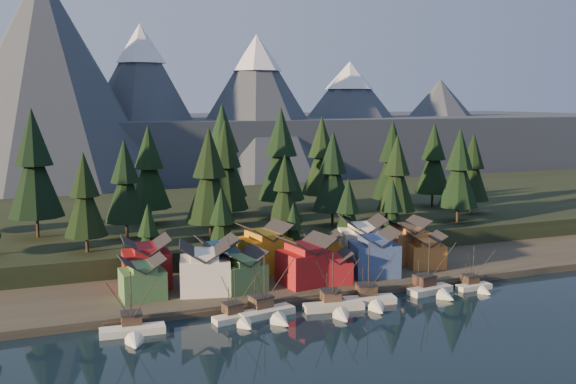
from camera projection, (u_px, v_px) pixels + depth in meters
name	position (u px, v px, depth m)	size (l,w,h in m)	color
ground	(352.00, 328.00, 110.20)	(500.00, 500.00, 0.00)	black
shore_strip	(273.00, 267.00, 147.02)	(400.00, 50.00, 1.50)	#343026
hillside	(217.00, 220.00, 192.84)	(420.00, 100.00, 6.00)	black
dock	(314.00, 297.00, 125.36)	(80.00, 4.00, 1.00)	#443B30
mountain_ridge	(140.00, 127.00, 302.12)	(560.00, 190.00, 90.00)	#48505D
boat_0	(133.00, 324.00, 105.78)	(11.20, 12.09, 11.74)	white
boat_1	(238.00, 311.00, 112.51)	(8.90, 9.46, 10.85)	beige
boat_2	(270.00, 305.00, 114.75)	(11.19, 11.79, 12.67)	beige
boat_3	(336.00, 300.00, 118.13)	(11.86, 12.66, 12.10)	beige
boat_4	(371.00, 293.00, 121.94)	(10.74, 11.41, 12.48)	silver
boat_5	(434.00, 282.00, 128.65)	(10.05, 10.70, 12.51)	beige
boat_6	(477.00, 281.00, 131.57)	(7.54, 8.21, 10.04)	silver
house_front_0	(142.00, 276.00, 121.27)	(8.37, 7.95, 8.02)	#497740
house_front_1	(205.00, 266.00, 124.87)	(11.26, 10.97, 9.84)	silver
house_front_2	(241.00, 269.00, 126.56)	(9.43, 9.48, 8.02)	#4A753F
house_front_3	(305.00, 259.00, 130.53)	(10.92, 10.54, 9.80)	maroon
house_front_4	(334.00, 265.00, 132.01)	(7.87, 8.27, 6.69)	maroon
house_front_5	(374.00, 251.00, 136.96)	(10.89, 10.21, 9.95)	#374E82
house_front_6	(425.00, 249.00, 143.89)	(9.19, 8.88, 7.68)	#A4632A
house_back_0	(146.00, 261.00, 128.76)	(9.55, 9.20, 10.04)	maroon
house_back_1	(218.00, 258.00, 133.07)	(8.09, 8.19, 9.09)	#3D6190
house_back_2	(264.00, 246.00, 140.10)	(11.33, 10.66, 10.56)	orange
house_back_3	(321.00, 250.00, 141.57)	(9.63, 8.94, 8.37)	orange
house_back_4	(362.00, 239.00, 147.35)	(11.88, 11.60, 10.68)	white
house_back_5	(406.00, 239.00, 149.60)	(9.07, 9.18, 9.86)	#A76C3B
tree_hill_1	(34.00, 167.00, 151.82)	(13.36, 13.36, 31.11)	#332319
tree_hill_2	(85.00, 198.00, 137.64)	(9.44, 9.44, 21.98)	#332319
tree_hill_3	(125.00, 184.00, 152.15)	(10.23, 10.23, 23.83)	#332319
tree_hill_4	(149.00, 170.00, 168.64)	(11.39, 11.39, 26.53)	#332319
tree_hill_5	(210.00, 179.00, 149.11)	(11.50, 11.50, 26.79)	#332319
tree_hill_6	(225.00, 168.00, 165.74)	(11.93, 11.93, 27.79)	#332319
tree_hill_7	(285.00, 191.00, 154.22)	(8.60, 8.60, 20.03)	#332319
tree_hill_8	(281.00, 157.00, 178.38)	(13.26, 13.26, 30.89)	#332319
tree_hill_9	(333.00, 174.00, 166.01)	(10.75, 10.75, 25.03)	#332319
tree_hill_10	(322.00, 159.00, 191.70)	(12.07, 12.07, 28.12)	#332319
tree_hill_11	(397.00, 176.00, 167.18)	(10.31, 10.31, 24.02)	#332319
tree_hill_12	(392.00, 163.00, 184.57)	(11.65, 11.65, 27.13)	#332319
tree_hill_13	(459.00, 171.00, 171.64)	(11.00, 11.00, 25.63)	#332319
tree_hill_14	(433.00, 161.00, 196.61)	(11.20, 11.20, 26.10)	#332319
tree_hill_15	(223.00, 154.00, 182.53)	(13.73, 13.73, 31.98)	#332319
tree_hill_17	(473.00, 169.00, 185.32)	(10.08, 10.08, 23.48)	#332319
tree_shore_0	(148.00, 237.00, 135.67)	(6.78, 6.78, 15.79)	#332319
tree_shore_1	(222.00, 225.00, 141.18)	(7.90, 7.90, 18.40)	#332319
tree_shore_2	(293.00, 230.00, 147.60)	(6.00, 6.00, 13.98)	#332319
tree_shore_3	(348.00, 214.00, 152.19)	(8.24, 8.24, 19.20)	#332319
tree_shore_4	(392.00, 212.00, 156.54)	(7.89, 7.89, 18.39)	#332319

